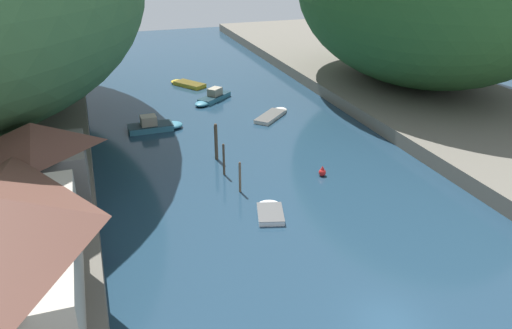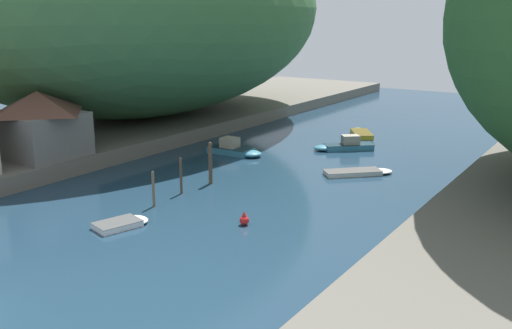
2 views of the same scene
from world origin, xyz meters
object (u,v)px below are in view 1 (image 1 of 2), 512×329
Objects in this scene: boat_far_right_bank at (273,115)px; boat_cabin_cruiser at (186,84)px; boat_yellow_tender at (270,211)px; person_on_quay at (71,172)px; boathouse_shed at (37,159)px; boat_far_upstream at (212,98)px; channel_buoy_near at (322,172)px; boat_small_dinghy at (156,126)px.

boat_far_right_bank is 0.97× the size of boat_cabin_cruiser.
person_on_quay is at bearing 169.01° from boat_yellow_tender.
boat_far_right_bank is at bearing 31.85° from boathouse_shed.
boat_far_upstream is 1.01× the size of boat_cabin_cruiser.
channel_buoy_near reaches higher than boat_far_right_bank.
boat_cabin_cruiser is (17.15, 31.05, -4.23)m from boathouse_shed.
boat_cabin_cruiser is (-6.97, 16.07, 0.05)m from boat_far_right_bank.
boat_yellow_tender is at bearing 133.43° from boat_far_upstream.
boat_far_right_bank is at bearing -99.68° from boat_cabin_cruiser.
boat_small_dinghy is (10.51, 14.97, -3.99)m from boathouse_shed.
boat_far_upstream is (18.77, 22.82, -4.02)m from boathouse_shed.
boat_small_dinghy is at bearing -145.56° from boat_cabin_cruiser.
boat_yellow_tender is 28.68m from boat_far_upstream.
boat_far_upstream is (2.68, 28.55, 0.26)m from boat_yellow_tender.
boathouse_shed is at bearing 177.20° from channel_buoy_near.
channel_buoy_near is at bearing 50.70° from boat_yellow_tender.
boat_cabin_cruiser is at bearing 99.80° from channel_buoy_near.
boathouse_shed is 23.10m from channel_buoy_near.
person_on_quay is (-22.03, -13.64, 2.25)m from boat_far_right_bank.
boathouse_shed is 1.82× the size of boat_yellow_tender.
boat_yellow_tender is 0.68× the size of boat_cabin_cruiser.
boathouse_shed reaches higher than boat_far_upstream.
boat_small_dinghy reaches higher than boat_far_right_bank.
boat_cabin_cruiser is at bearing -30.06° from boat_far_upstream.
person_on_quay is at bearing 100.96° from boat_far_upstream.
boat_yellow_tender is 0.68× the size of boat_far_upstream.
boat_far_right_bank is 17.51m from boat_cabin_cruiser.
person_on_quay is (2.08, 1.34, -2.03)m from boathouse_shed.
boat_far_right_bank is 3.35× the size of person_on_quay.
boathouse_shed is at bearing 99.37° from boat_far_upstream.
boat_small_dinghy is 3.51× the size of person_on_quay.
channel_buoy_near is (-1.41, -16.09, 0.17)m from boat_far_right_bank.
channel_buoy_near is at bearing -113.31° from boat_cabin_cruiser.
boat_small_dinghy is (-8.26, -7.85, 0.04)m from boat_far_upstream.
person_on_quay reaches higher than channel_buoy_near.
boathouse_shed is 17.60m from boat_yellow_tender.
person_on_quay is (-14.01, 7.07, 2.25)m from boat_yellow_tender.
boat_cabin_cruiser is 3.46× the size of person_on_quay.
person_on_quay is at bearing -32.71° from boat_small_dinghy.
boathouse_shed is 1.28× the size of boat_far_right_bank.
boat_far_upstream is 11.40m from boat_small_dinghy.
boat_cabin_cruiser is at bearing 156.58° from boat_small_dinghy.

